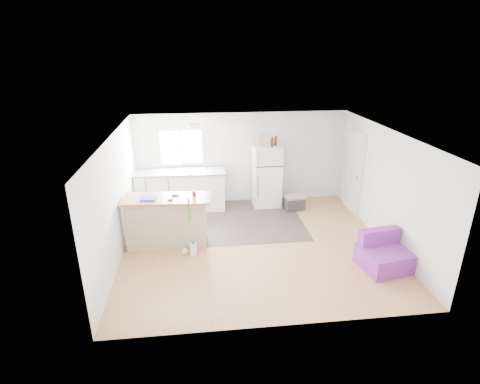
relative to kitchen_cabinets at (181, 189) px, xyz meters
name	(u,v)px	position (x,y,z in m)	size (l,w,h in m)	color
room	(256,193)	(1.61, -2.15, 0.68)	(5.51, 5.01, 2.41)	#AC6F48
vinyl_zone	(218,221)	(0.88, -0.90, -0.52)	(4.05, 2.50, 0.00)	#312A25
window	(181,147)	(0.06, 0.34, 1.03)	(1.18, 0.06, 0.98)	white
interior_door	(354,172)	(4.33, -0.60, 0.50)	(0.11, 0.92, 2.10)	white
ceiling_fixture	(194,125)	(0.41, -0.95, 1.84)	(0.30, 0.30, 0.07)	white
kitchen_cabinets	(181,189)	(0.00, 0.00, 0.00)	(2.32, 0.81, 1.32)	white
peninsula	(167,222)	(-0.23, -1.94, 0.03)	(1.82, 0.79, 1.09)	#BFB08A
refrigerator	(266,176)	(2.22, 0.00, 0.28)	(0.72, 0.69, 1.60)	white
cooler	(295,202)	(2.91, -0.41, -0.32)	(0.54, 0.39, 0.39)	#2B2A2D
purple_seat	(383,255)	(3.89, -3.27, -0.27)	(0.95, 0.91, 0.69)	purple
cleaner_jug	(194,249)	(0.30, -2.41, -0.39)	(0.14, 0.10, 0.30)	white
mop	(186,243)	(0.16, -2.32, -0.29)	(0.21, 0.35, 1.26)	green
red_cup	(194,193)	(0.36, -1.91, 0.63)	(0.08, 0.08, 0.12)	red
blue_tray	(149,199)	(-0.55, -2.01, 0.59)	(0.30, 0.22, 0.04)	blue
tool_a	(175,195)	(-0.03, -1.87, 0.59)	(0.14, 0.05, 0.03)	black
tool_b	(170,200)	(-0.12, -2.09, 0.58)	(0.10, 0.04, 0.03)	black
cardboard_box	(263,140)	(2.10, -0.03, 1.23)	(0.20, 0.10, 0.30)	tan
bottle_left	(272,142)	(2.32, -0.11, 1.21)	(0.07, 0.07, 0.25)	#3C1D0B
bottle_right	(275,141)	(2.43, 0.02, 1.21)	(0.07, 0.07, 0.25)	#3C1D0B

